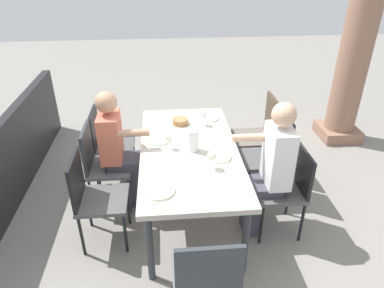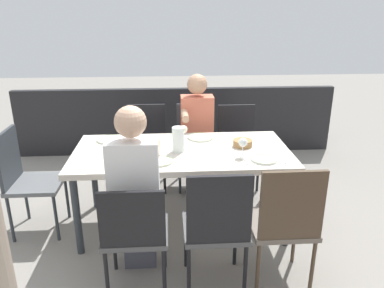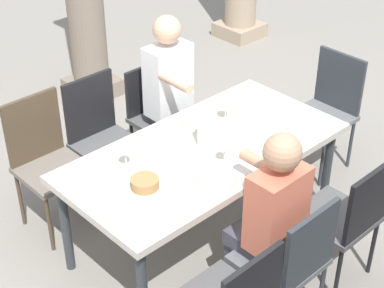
% 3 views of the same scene
% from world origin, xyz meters
% --- Properties ---
extents(ground_plane, '(16.00, 16.00, 0.00)m').
position_xyz_m(ground_plane, '(0.00, 0.00, 0.00)').
color(ground_plane, gray).
extents(dining_table, '(1.88, 0.93, 0.74)m').
position_xyz_m(dining_table, '(0.00, 0.00, 0.68)').
color(dining_table, beige).
rests_on(dining_table, ground).
extents(chair_west_north, '(0.44, 0.44, 0.97)m').
position_xyz_m(chair_west_north, '(-0.66, 0.89, 0.55)').
color(chair_west_north, '#6A6158').
rests_on(chair_west_north, ground).
extents(chair_west_south, '(0.44, 0.44, 0.88)m').
position_xyz_m(chair_west_south, '(-0.66, -0.88, 0.51)').
color(chair_west_south, '#4F4F50').
rests_on(chair_west_south, ground).
extents(chair_mid_north, '(0.44, 0.44, 0.95)m').
position_xyz_m(chair_mid_north, '(-0.19, 0.89, 0.54)').
color(chair_mid_north, '#4F4F50').
rests_on(chair_mid_north, ground).
extents(chair_mid_south, '(0.44, 0.44, 0.91)m').
position_xyz_m(chair_mid_south, '(-0.19, -0.89, 0.52)').
color(chair_mid_south, '#5B5E61').
rests_on(chair_mid_south, ground).
extents(chair_east_north, '(0.44, 0.44, 0.87)m').
position_xyz_m(chair_east_north, '(0.35, 0.88, 0.51)').
color(chair_east_north, '#4F4F50').
rests_on(chair_east_north, ground).
extents(chair_east_south, '(0.44, 0.44, 0.91)m').
position_xyz_m(chair_east_south, '(0.35, -0.89, 0.52)').
color(chair_east_south, '#4F4F50').
rests_on(chair_east_south, ground).
extents(chair_head_east, '(0.44, 0.44, 0.94)m').
position_xyz_m(chair_head_east, '(1.36, 0.00, 0.54)').
color(chair_head_east, '#5B5E61').
rests_on(chair_head_east, ground).
extents(diner_woman_green, '(0.34, 0.49, 1.34)m').
position_xyz_m(diner_woman_green, '(0.35, 0.69, 0.72)').
color(diner_woman_green, '#3F3F4C').
rests_on(diner_woman_green, ground).
extents(diner_man_white, '(0.35, 0.49, 1.27)m').
position_xyz_m(diner_man_white, '(-0.19, -0.70, 0.69)').
color(diner_man_white, '#3F3F4C').
rests_on(diner_man_white, ground).
extents(stone_column_near, '(0.53, 0.53, 2.90)m').
position_xyz_m(stone_column_near, '(-1.44, 2.29, 1.43)').
color(stone_column_near, '#936B56').
rests_on(stone_column_near, ground).
extents(plate_0, '(0.21, 0.21, 0.02)m').
position_xyz_m(plate_0, '(-0.66, 0.29, 0.75)').
color(plate_0, white).
rests_on(plate_0, dining_table).
extents(wine_glass_0, '(0.08, 0.08, 0.16)m').
position_xyz_m(wine_glass_0, '(-0.50, 0.19, 0.86)').
color(wine_glass_0, white).
rests_on(wine_glass_0, dining_table).
extents(fork_0, '(0.02, 0.17, 0.01)m').
position_xyz_m(fork_0, '(-0.81, 0.29, 0.75)').
color(fork_0, silver).
rests_on(fork_0, dining_table).
extents(spoon_0, '(0.02, 0.17, 0.01)m').
position_xyz_m(spoon_0, '(-0.51, 0.29, 0.75)').
color(spoon_0, silver).
rests_on(spoon_0, dining_table).
extents(plate_1, '(0.25, 0.25, 0.02)m').
position_xyz_m(plate_1, '(-0.19, -0.30, 0.75)').
color(plate_1, white).
rests_on(plate_1, dining_table).
extents(wine_glass_1, '(0.07, 0.07, 0.16)m').
position_xyz_m(wine_glass_1, '(-0.03, -0.20, 0.86)').
color(wine_glass_1, white).
rests_on(wine_glass_1, dining_table).
extents(fork_1, '(0.02, 0.17, 0.01)m').
position_xyz_m(fork_1, '(-0.34, -0.30, 0.75)').
color(fork_1, silver).
rests_on(fork_1, dining_table).
extents(spoon_1, '(0.02, 0.17, 0.01)m').
position_xyz_m(spoon_1, '(-0.04, -0.30, 0.75)').
color(spoon_1, silver).
rests_on(spoon_1, dining_table).
extents(plate_2, '(0.22, 0.22, 0.02)m').
position_xyz_m(plate_2, '(0.19, 0.27, 0.75)').
color(plate_2, white).
rests_on(plate_2, dining_table).
extents(wine_glass_2, '(0.08, 0.08, 0.17)m').
position_xyz_m(wine_glass_2, '(0.36, 0.17, 0.86)').
color(wine_glass_2, white).
rests_on(wine_glass_2, dining_table).
extents(fork_2, '(0.02, 0.17, 0.01)m').
position_xyz_m(fork_2, '(0.04, 0.27, 0.75)').
color(fork_2, silver).
rests_on(fork_2, dining_table).
extents(spoon_2, '(0.02, 0.17, 0.01)m').
position_xyz_m(spoon_2, '(0.34, 0.27, 0.75)').
color(spoon_2, silver).
rests_on(spoon_2, dining_table).
extents(plate_3, '(0.25, 0.25, 0.02)m').
position_xyz_m(plate_3, '(0.66, -0.29, 0.75)').
color(plate_3, white).
rests_on(plate_3, dining_table).
extents(fork_3, '(0.03, 0.17, 0.01)m').
position_xyz_m(fork_3, '(0.51, -0.29, 0.75)').
color(fork_3, silver).
rests_on(fork_3, dining_table).
extents(spoon_3, '(0.03, 0.17, 0.01)m').
position_xyz_m(spoon_3, '(0.81, -0.29, 0.75)').
color(spoon_3, silver).
rests_on(spoon_3, dining_table).
extents(water_pitcher, '(0.10, 0.10, 0.22)m').
position_xyz_m(water_pitcher, '(0.03, 0.03, 0.84)').
color(water_pitcher, white).
rests_on(water_pitcher, dining_table).
extents(bread_basket, '(0.17, 0.17, 0.06)m').
position_xyz_m(bread_basket, '(-0.55, -0.05, 0.77)').
color(bread_basket, '#9E7547').
rests_on(bread_basket, dining_table).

